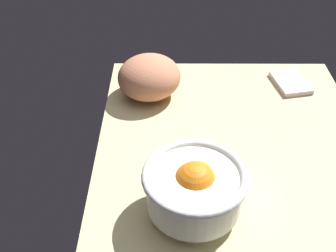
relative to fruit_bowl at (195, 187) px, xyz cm
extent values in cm
cube|color=#C9BC86|center=(-18.27, 9.87, -8.10)|extent=(71.59, 60.56, 3.00)
cylinder|color=white|center=(0.06, -0.03, -5.48)|extent=(10.88, 10.88, 2.25)
cylinder|color=white|center=(0.06, -0.03, -0.78)|extent=(17.21, 17.21, 7.14)
torus|color=white|center=(0.06, -0.03, 2.79)|extent=(18.81, 18.81, 1.60)
sphere|color=orange|center=(-0.71, 0.30, 0.82)|extent=(7.12, 7.12, 7.12)
sphere|color=orange|center=(0.06, -0.03, 0.95)|extent=(7.86, 7.86, 7.86)
sphere|color=orange|center=(0.06, -0.03, 0.85)|extent=(7.28, 7.28, 7.28)
sphere|color=orange|center=(0.06, -0.03, 0.94)|extent=(7.80, 7.80, 7.80)
ellipsoid|color=tan|center=(-38.36, -9.62, -1.29)|extent=(22.14, 22.21, 10.63)
cube|color=silver|center=(-43.19, 27.79, -5.94)|extent=(12.67, 9.95, 1.31)
camera|label=1|loc=(50.88, -4.53, 54.78)|focal=44.66mm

